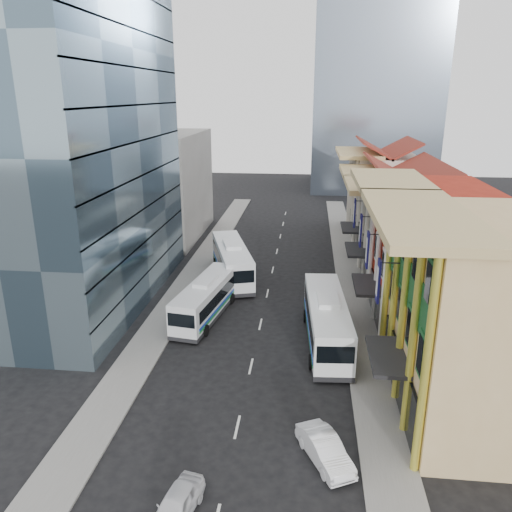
# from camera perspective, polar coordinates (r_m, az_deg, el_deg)

# --- Properties ---
(ground) EXTENTS (200.00, 200.00, 0.00)m
(ground) POSITION_cam_1_polar(r_m,az_deg,el_deg) (30.64, -2.44, -20.05)
(ground) COLOR black
(ground) RESTS_ON ground
(sidewalk_right) EXTENTS (3.00, 90.00, 0.15)m
(sidewalk_right) POSITION_cam_1_polar(r_m,az_deg,el_deg) (49.75, 11.14, -4.53)
(sidewalk_right) COLOR slate
(sidewalk_right) RESTS_ON ground
(sidewalk_left) EXTENTS (3.00, 90.00, 0.15)m
(sidewalk_left) POSITION_cam_1_polar(r_m,az_deg,el_deg) (51.04, -8.26, -3.78)
(sidewalk_left) COLOR slate
(sidewalk_left) RESTS_ON ground
(shophouse_tan) EXTENTS (8.00, 14.00, 12.00)m
(shophouse_tan) POSITION_cam_1_polar(r_m,az_deg,el_deg) (33.18, 23.66, -6.45)
(shophouse_tan) COLOR #D3B379
(shophouse_tan) RESTS_ON ground
(shophouse_red) EXTENTS (8.00, 10.00, 12.00)m
(shophouse_red) POSITION_cam_1_polar(r_m,az_deg,el_deg) (44.00, 19.26, -0.03)
(shophouse_red) COLOR maroon
(shophouse_red) RESTS_ON ground
(shophouse_cream_near) EXTENTS (8.00, 9.00, 10.00)m
(shophouse_cream_near) POSITION_cam_1_polar(r_m,az_deg,el_deg) (53.19, 17.00, 2.10)
(shophouse_cream_near) COLOR beige
(shophouse_cream_near) RESTS_ON ground
(shophouse_cream_mid) EXTENTS (8.00, 9.00, 10.00)m
(shophouse_cream_mid) POSITION_cam_1_polar(r_m,az_deg,el_deg) (61.77, 15.54, 4.39)
(shophouse_cream_mid) COLOR beige
(shophouse_cream_mid) RESTS_ON ground
(shophouse_cream_far) EXTENTS (8.00, 12.00, 11.00)m
(shophouse_cream_far) POSITION_cam_1_polar(r_m,az_deg,el_deg) (71.82, 14.31, 6.75)
(shophouse_cream_far) COLOR beige
(shophouse_cream_far) RESTS_ON ground
(office_tower) EXTENTS (12.00, 26.00, 30.00)m
(office_tower) POSITION_cam_1_polar(r_m,az_deg,el_deg) (47.76, -20.17, 12.31)
(office_tower) COLOR #405666
(office_tower) RESTS_ON ground
(office_block_far) EXTENTS (10.00, 18.00, 14.00)m
(office_block_far) POSITION_cam_1_polar(r_m,az_deg,el_deg) (69.75, -10.53, 7.94)
(office_block_far) COLOR gray
(office_block_far) RESTS_ON ground
(bus_left_near) EXTENTS (4.32, 11.38, 3.56)m
(bus_left_near) POSITION_cam_1_polar(r_m,az_deg,el_deg) (44.29, -5.70, -4.77)
(bus_left_near) COLOR silver
(bus_left_near) RESTS_ON ground
(bus_left_far) EXTENTS (6.42, 12.82, 4.01)m
(bus_left_far) POSITION_cam_1_polar(r_m,az_deg,el_deg) (53.20, -2.76, -0.48)
(bus_left_far) COLOR white
(bus_left_far) RESTS_ON ground
(bus_right) EXTENTS (3.74, 12.65, 4.01)m
(bus_right) POSITION_cam_1_polar(r_m,az_deg,el_deg) (39.86, 8.08, -7.22)
(bus_right) COLOR white
(bus_right) RESTS_ON ground
(sedan_left) EXTENTS (2.34, 4.11, 1.32)m
(sedan_left) POSITION_cam_1_polar(r_m,az_deg,el_deg) (26.24, -9.07, -26.27)
(sedan_left) COLOR silver
(sedan_left) RESTS_ON ground
(sedan_right) EXTENTS (3.34, 4.63, 1.46)m
(sedan_right) POSITION_cam_1_polar(r_m,az_deg,el_deg) (28.95, 7.86, -21.04)
(sedan_right) COLOR white
(sedan_right) RESTS_ON ground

